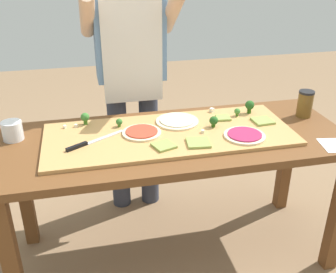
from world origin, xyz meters
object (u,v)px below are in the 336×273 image
(pizza_whole_cheese_artichoke, at_px, (177,121))
(recipe_note, at_px, (333,145))
(cheese_crumble_b, at_px, (203,131))
(pizza_slice_far_left, at_px, (263,121))
(broccoli_floret_back_mid, at_px, (214,121))
(cheese_crumble_a, at_px, (65,127))
(cheese_crumble_c, at_px, (76,126))
(broccoli_floret_front_mid, at_px, (250,106))
(broccoli_floret_back_left, at_px, (237,112))
(pizza_whole_tomato_red, at_px, (142,132))
(pizza_slice_near_left, at_px, (198,143))
(pizza_slice_far_right, at_px, (164,146))
(pizza_slice_near_right, at_px, (223,118))
(chefs_knife, at_px, (88,143))
(flour_cup, at_px, (13,132))
(sauce_jar, at_px, (305,104))
(cheese_crumble_d, at_px, (212,110))
(broccoli_floret_back_right, at_px, (85,118))
(cook_center, at_px, (131,62))
(broccoli_floret_front_right, at_px, (119,122))
(prep_table, at_px, (175,155))
(pizza_whole_beet_magenta, at_px, (245,135))

(pizza_whole_cheese_artichoke, xyz_separation_m, recipe_note, (0.68, -0.39, -0.02))
(pizza_whole_cheese_artichoke, bearing_deg, cheese_crumble_b, -58.74)
(pizza_slice_far_left, height_order, recipe_note, pizza_slice_far_left)
(broccoli_floret_back_mid, xyz_separation_m, cheese_crumble_a, (-0.75, 0.15, -0.03))
(cheese_crumble_c, bearing_deg, broccoli_floret_front_mid, -1.45)
(pizza_slice_far_left, xyz_separation_m, broccoli_floret_back_left, (-0.10, 0.10, 0.02))
(pizza_whole_tomato_red, bearing_deg, pizza_whole_cheese_artichoke, 24.84)
(pizza_slice_near_left, xyz_separation_m, recipe_note, (0.64, -0.13, -0.02))
(pizza_slice_far_right, xyz_separation_m, cheese_crumble_a, (-0.45, 0.32, 0.00))
(pizza_whole_tomato_red, relative_size, cheese_crumble_b, 12.54)
(pizza_slice_near_right, distance_m, pizza_slice_far_left, 0.21)
(chefs_knife, distance_m, flour_cup, 0.39)
(broccoli_floret_back_left, distance_m, cheese_crumble_a, 0.93)
(broccoli_floret_back_left, relative_size, sauce_jar, 0.30)
(cheese_crumble_b, xyz_separation_m, cheese_crumble_c, (-0.62, 0.21, -0.00))
(cheese_crumble_a, bearing_deg, sauce_jar, -4.07)
(recipe_note, bearing_deg, broccoli_floret_front_mid, 121.31)
(cheese_crumble_d, bearing_deg, flour_cup, -175.63)
(pizza_whole_tomato_red, xyz_separation_m, cheese_crumble_d, (0.43, 0.19, 0.00))
(broccoli_floret_back_right, bearing_deg, cook_center, 48.65)
(pizza_whole_cheese_artichoke, height_order, pizza_slice_far_left, pizza_whole_cheese_artichoke)
(broccoli_floret_front_right, relative_size, sauce_jar, 0.30)
(flour_cup, distance_m, recipe_note, 1.57)
(pizza_slice_near_left, bearing_deg, pizza_whole_tomato_red, 145.54)
(prep_table, distance_m, pizza_slice_far_right, 0.20)
(pizza_whole_tomato_red, relative_size, pizza_slice_near_left, 1.81)
(cook_center, bearing_deg, pizza_whole_cheese_artichoke, -66.13)
(broccoli_floret_back_mid, distance_m, recipe_note, 0.59)
(pizza_slice_far_left, relative_size, broccoli_floret_front_mid, 1.37)
(pizza_whole_beet_magenta, height_order, broccoli_floret_back_mid, broccoli_floret_back_mid)
(broccoli_floret_back_left, bearing_deg, cheese_crumble_b, -146.58)
(pizza_slice_near_right, distance_m, broccoli_floret_back_mid, 0.12)
(pizza_slice_near_left, distance_m, recipe_note, 0.65)
(broccoli_floret_back_mid, distance_m, cheese_crumble_c, 0.71)
(broccoli_floret_back_mid, relative_size, flour_cup, 0.58)
(flour_cup, distance_m, sauce_jar, 1.55)
(pizza_slice_near_left, height_order, broccoli_floret_back_right, broccoli_floret_back_right)
(pizza_whole_beet_magenta, xyz_separation_m, cheese_crumble_d, (-0.06, 0.34, 0.00))
(broccoli_floret_back_mid, distance_m, broccoli_floret_front_mid, 0.28)
(broccoli_floret_front_mid, height_order, cheese_crumble_c, broccoli_floret_front_mid)
(broccoli_floret_front_right, relative_size, cheese_crumble_a, 3.14)
(prep_table, height_order, recipe_note, recipe_note)
(pizza_whole_cheese_artichoke, height_order, cheese_crumble_d, cheese_crumble_d)
(prep_table, relative_size, pizza_slice_near_left, 16.14)
(cheese_crumble_c, xyz_separation_m, sauce_jar, (1.25, -0.09, 0.05))
(recipe_note, bearing_deg, broccoli_floret_back_mid, 150.07)
(prep_table, xyz_separation_m, pizza_slice_far_left, (0.49, 0.04, 0.13))
(cheese_crumble_a, bearing_deg, pizza_whole_tomato_red, -22.12)
(pizza_whole_tomato_red, height_order, pizza_slice_near_left, pizza_whole_tomato_red)
(cheese_crumble_d, bearing_deg, broccoli_floret_back_mid, -105.89)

